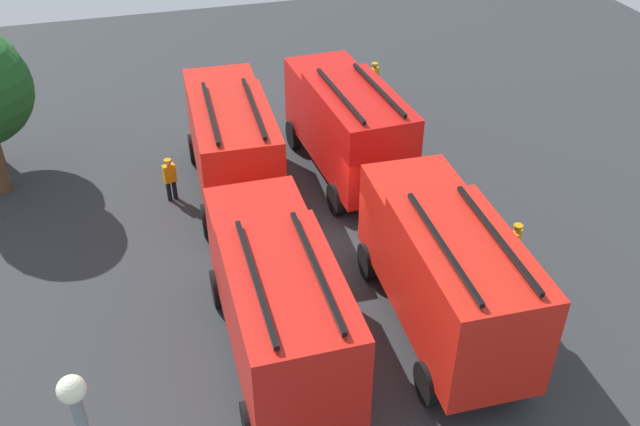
{
  "coord_description": "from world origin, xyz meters",
  "views": [
    {
      "loc": [
        -16.7,
        4.84,
        13.52
      ],
      "look_at": [
        0.0,
        0.0,
        1.4
      ],
      "focal_mm": 38.49,
      "sensor_mm": 36.0,
      "label": 1
    }
  ],
  "objects_px": {
    "fire_truck_1": "(347,123)",
    "fire_truck_3": "(231,140)",
    "fire_truck_0": "(445,268)",
    "firefighter_0": "(374,79)",
    "firefighter_1": "(514,245)",
    "fire_truck_2": "(278,299)",
    "traffic_cone_0": "(334,305)",
    "traffic_cone_1": "(401,154)",
    "firefighter_2": "(170,178)"
  },
  "relations": [
    {
      "from": "firefighter_0",
      "to": "traffic_cone_1",
      "type": "relative_size",
      "value": 2.86
    },
    {
      "from": "fire_truck_0",
      "to": "firefighter_1",
      "type": "xyz_separation_m",
      "value": [
        1.68,
        -3.19,
        -1.2
      ]
    },
    {
      "from": "fire_truck_2",
      "to": "firefighter_2",
      "type": "bearing_deg",
      "value": 13.04
    },
    {
      "from": "firefighter_2",
      "to": "traffic_cone_1",
      "type": "height_order",
      "value": "firefighter_2"
    },
    {
      "from": "fire_truck_1",
      "to": "firefighter_0",
      "type": "bearing_deg",
      "value": -31.82
    },
    {
      "from": "fire_truck_2",
      "to": "traffic_cone_1",
      "type": "xyz_separation_m",
      "value": [
        8.75,
        -6.87,
        -1.85
      ]
    },
    {
      "from": "traffic_cone_0",
      "to": "traffic_cone_1",
      "type": "distance_m",
      "value": 8.98
    },
    {
      "from": "fire_truck_0",
      "to": "firefighter_1",
      "type": "height_order",
      "value": "fire_truck_0"
    },
    {
      "from": "fire_truck_2",
      "to": "firefighter_0",
      "type": "xyz_separation_m",
      "value": [
        14.26,
        -7.73,
        -1.19
      ]
    },
    {
      "from": "fire_truck_0",
      "to": "firefighter_0",
      "type": "distance_m",
      "value": 14.72
    },
    {
      "from": "fire_truck_0",
      "to": "firefighter_0",
      "type": "relative_size",
      "value": 4.24
    },
    {
      "from": "firefighter_0",
      "to": "traffic_cone_0",
      "type": "distance_m",
      "value": 14.24
    },
    {
      "from": "firefighter_0",
      "to": "firefighter_1",
      "type": "distance_m",
      "value": 12.62
    },
    {
      "from": "fire_truck_3",
      "to": "firefighter_2",
      "type": "bearing_deg",
      "value": 86.96
    },
    {
      "from": "fire_truck_1",
      "to": "traffic_cone_1",
      "type": "xyz_separation_m",
      "value": [
        0.33,
        -2.36,
        -1.85
      ]
    },
    {
      "from": "fire_truck_1",
      "to": "fire_truck_2",
      "type": "xyz_separation_m",
      "value": [
        -8.42,
        4.51,
        0.0
      ]
    },
    {
      "from": "fire_truck_3",
      "to": "firefighter_1",
      "type": "bearing_deg",
      "value": -129.92
    },
    {
      "from": "firefighter_2",
      "to": "traffic_cone_0",
      "type": "xyz_separation_m",
      "value": [
        -7.21,
        -3.76,
        -0.57
      ]
    },
    {
      "from": "fire_truck_2",
      "to": "traffic_cone_0",
      "type": "height_order",
      "value": "fire_truck_2"
    },
    {
      "from": "firefighter_2",
      "to": "traffic_cone_0",
      "type": "distance_m",
      "value": 8.15
    },
    {
      "from": "traffic_cone_0",
      "to": "fire_truck_0",
      "type": "bearing_deg",
      "value": -117.32
    },
    {
      "from": "firefighter_1",
      "to": "firefighter_2",
      "type": "distance_m",
      "value": 11.76
    },
    {
      "from": "fire_truck_1",
      "to": "firefighter_1",
      "type": "distance_m",
      "value": 7.56
    },
    {
      "from": "firefighter_0",
      "to": "traffic_cone_1",
      "type": "bearing_deg",
      "value": -44.68
    },
    {
      "from": "fire_truck_0",
      "to": "firefighter_1",
      "type": "distance_m",
      "value": 3.8
    },
    {
      "from": "fire_truck_2",
      "to": "traffic_cone_1",
      "type": "relative_size",
      "value": 12.02
    },
    {
      "from": "firefighter_1",
      "to": "traffic_cone_1",
      "type": "distance_m",
      "value": 7.18
    },
    {
      "from": "traffic_cone_1",
      "to": "fire_truck_0",
      "type": "bearing_deg",
      "value": 164.62
    },
    {
      "from": "fire_truck_0",
      "to": "traffic_cone_0",
      "type": "xyz_separation_m",
      "value": [
        1.34,
        2.59,
        -1.83
      ]
    },
    {
      "from": "fire_truck_2",
      "to": "fire_truck_3",
      "type": "bearing_deg",
      "value": -1.71
    },
    {
      "from": "traffic_cone_0",
      "to": "firefighter_0",
      "type": "bearing_deg",
      "value": -24.33
    },
    {
      "from": "fire_truck_3",
      "to": "traffic_cone_0",
      "type": "xyz_separation_m",
      "value": [
        -7.0,
        -1.55,
        -1.83
      ]
    },
    {
      "from": "fire_truck_2",
      "to": "fire_truck_3",
      "type": "height_order",
      "value": "same"
    },
    {
      "from": "fire_truck_1",
      "to": "traffic_cone_0",
      "type": "relative_size",
      "value": 11.22
    },
    {
      "from": "fire_truck_1",
      "to": "fire_truck_3",
      "type": "relative_size",
      "value": 1.0
    },
    {
      "from": "firefighter_2",
      "to": "firefighter_1",
      "type": "bearing_deg",
      "value": -141.02
    },
    {
      "from": "fire_truck_1",
      "to": "firefighter_2",
      "type": "xyz_separation_m",
      "value": [
        0.09,
        6.41,
        -1.25
      ]
    },
    {
      "from": "fire_truck_2",
      "to": "traffic_cone_0",
      "type": "relative_size",
      "value": 11.06
    },
    {
      "from": "fire_truck_1",
      "to": "firefighter_1",
      "type": "relative_size",
      "value": 4.28
    },
    {
      "from": "fire_truck_1",
      "to": "fire_truck_3",
      "type": "bearing_deg",
      "value": 88.6
    },
    {
      "from": "firefighter_2",
      "to": "firefighter_0",
      "type": "bearing_deg",
      "value": -74.4
    },
    {
      "from": "traffic_cone_1",
      "to": "fire_truck_1",
      "type": "bearing_deg",
      "value": 98.01
    },
    {
      "from": "traffic_cone_1",
      "to": "fire_truck_2",
      "type": "bearing_deg",
      "value": 141.86
    },
    {
      "from": "firefighter_1",
      "to": "fire_truck_2",
      "type": "bearing_deg",
      "value": 58.16
    },
    {
      "from": "fire_truck_3",
      "to": "firefighter_0",
      "type": "xyz_separation_m",
      "value": [
        5.96,
        -7.41,
        -1.19
      ]
    },
    {
      "from": "firefighter_1",
      "to": "traffic_cone_0",
      "type": "height_order",
      "value": "firefighter_1"
    },
    {
      "from": "fire_truck_1",
      "to": "firefighter_2",
      "type": "distance_m",
      "value": 6.53
    },
    {
      "from": "firefighter_2",
      "to": "fire_truck_0",
      "type": "bearing_deg",
      "value": -158.67
    },
    {
      "from": "fire_truck_2",
      "to": "firefighter_1",
      "type": "height_order",
      "value": "fire_truck_2"
    },
    {
      "from": "firefighter_0",
      "to": "traffic_cone_1",
      "type": "distance_m",
      "value": 5.61
    }
  ]
}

